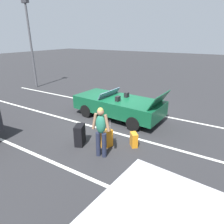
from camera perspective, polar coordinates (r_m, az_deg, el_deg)
ground_plane at (r=9.38m, az=1.81°, el=-1.50°), size 80.00×80.00×0.00m
lot_line_near at (r=10.40m, az=5.19°, el=0.74°), size 18.00×0.12×0.01m
lot_line_mid at (r=8.25m, az=-3.24°, el=-4.84°), size 18.00×0.12×0.01m
lot_line_far at (r=6.52m, az=-17.14°, el=-13.53°), size 18.00×0.12×0.01m
convertible_car at (r=9.28m, az=0.83°, el=2.14°), size 4.31×2.04×1.50m
suitcase_large_black at (r=7.04m, az=-9.30°, el=-6.58°), size 0.45×0.55×0.74m
suitcase_medium_bright at (r=6.86m, az=-1.63°, el=-7.60°), size 0.38×0.46×1.00m
suitcase_small_carryon at (r=6.94m, az=6.32°, el=-7.96°), size 0.38×0.39×0.50m
traveler_person at (r=6.06m, az=-3.23°, el=-5.15°), size 0.61×0.28×1.65m
parking_lamp_post at (r=15.67m, az=-22.50°, el=18.61°), size 0.50×0.24×5.82m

